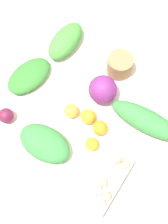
{
  "coord_description": "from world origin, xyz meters",
  "views": [
    {
      "loc": [
        0.4,
        -0.48,
        2.2
      ],
      "look_at": [
        0.0,
        0.0,
        0.8
      ],
      "focal_mm": 50.0,
      "sensor_mm": 36.0,
      "label": 1
    }
  ],
  "objects_px": {
    "greens_bunch_kale": "(29,76)",
    "greens_bunch_dandelion": "(45,143)",
    "orange_1": "(88,117)",
    "orange_2": "(100,128)",
    "orange_3": "(92,144)",
    "beet_root": "(6,116)",
    "greens_bunch_beet_tops": "(65,41)",
    "paper_bag": "(120,65)",
    "orange_0": "(71,111)",
    "egg_carton": "(109,183)",
    "greens_bunch_chard": "(146,120)",
    "cabbage_purple": "(103,90)"
  },
  "relations": [
    {
      "from": "beet_root",
      "to": "orange_0",
      "type": "relative_size",
      "value": 1.04
    },
    {
      "from": "greens_bunch_dandelion",
      "to": "orange_3",
      "type": "distance_m",
      "value": 0.22
    },
    {
      "from": "orange_0",
      "to": "orange_2",
      "type": "bearing_deg",
      "value": 6.76
    },
    {
      "from": "beet_root",
      "to": "orange_0",
      "type": "distance_m",
      "value": 0.32
    },
    {
      "from": "paper_bag",
      "to": "orange_1",
      "type": "bearing_deg",
      "value": -80.62
    },
    {
      "from": "egg_carton",
      "to": "greens_bunch_chard",
      "type": "relative_size",
      "value": 0.83
    },
    {
      "from": "orange_1",
      "to": "orange_2",
      "type": "distance_m",
      "value": 0.08
    },
    {
      "from": "greens_bunch_kale",
      "to": "greens_bunch_dandelion",
      "type": "relative_size",
      "value": 0.99
    },
    {
      "from": "greens_bunch_beet_tops",
      "to": "greens_bunch_dandelion",
      "type": "height_order",
      "value": "greens_bunch_beet_tops"
    },
    {
      "from": "paper_bag",
      "to": "beet_root",
      "type": "relative_size",
      "value": 1.76
    },
    {
      "from": "egg_carton",
      "to": "orange_3",
      "type": "bearing_deg",
      "value": 55.65
    },
    {
      "from": "greens_bunch_chard",
      "to": "greens_bunch_kale",
      "type": "relative_size",
      "value": 1.4
    },
    {
      "from": "egg_carton",
      "to": "beet_root",
      "type": "height_order",
      "value": "egg_carton"
    },
    {
      "from": "beet_root",
      "to": "orange_3",
      "type": "distance_m",
      "value": 0.44
    },
    {
      "from": "greens_bunch_beet_tops",
      "to": "orange_2",
      "type": "height_order",
      "value": "greens_bunch_beet_tops"
    },
    {
      "from": "egg_carton",
      "to": "paper_bag",
      "type": "bearing_deg",
      "value": 25.94
    },
    {
      "from": "greens_bunch_beet_tops",
      "to": "orange_0",
      "type": "distance_m",
      "value": 0.41
    },
    {
      "from": "greens_bunch_beet_tops",
      "to": "orange_2",
      "type": "xyz_separation_m",
      "value": [
        0.45,
        -0.27,
        -0.01
      ]
    },
    {
      "from": "greens_bunch_beet_tops",
      "to": "orange_3",
      "type": "xyz_separation_m",
      "value": [
        0.47,
        -0.36,
        -0.01
      ]
    },
    {
      "from": "orange_2",
      "to": "orange_3",
      "type": "relative_size",
      "value": 1.11
    },
    {
      "from": "paper_bag",
      "to": "greens_bunch_chard",
      "type": "relative_size",
      "value": 0.37
    },
    {
      "from": "greens_bunch_chard",
      "to": "orange_2",
      "type": "height_order",
      "value": "greens_bunch_chard"
    },
    {
      "from": "orange_0",
      "to": "orange_2",
      "type": "relative_size",
      "value": 1.0
    },
    {
      "from": "cabbage_purple",
      "to": "egg_carton",
      "type": "relative_size",
      "value": 0.48
    },
    {
      "from": "greens_bunch_chard",
      "to": "orange_1",
      "type": "bearing_deg",
      "value": -145.45
    },
    {
      "from": "paper_bag",
      "to": "greens_bunch_dandelion",
      "type": "height_order",
      "value": "paper_bag"
    },
    {
      "from": "orange_3",
      "to": "greens_bunch_chard",
      "type": "bearing_deg",
      "value": 63.32
    },
    {
      "from": "cabbage_purple",
      "to": "greens_bunch_beet_tops",
      "type": "distance_m",
      "value": 0.37
    },
    {
      "from": "greens_bunch_beet_tops",
      "to": "greens_bunch_dandelion",
      "type": "relative_size",
      "value": 1.02
    },
    {
      "from": "cabbage_purple",
      "to": "greens_bunch_beet_tops",
      "type": "height_order",
      "value": "cabbage_purple"
    },
    {
      "from": "orange_3",
      "to": "beet_root",
      "type": "bearing_deg",
      "value": -159.37
    },
    {
      "from": "paper_bag",
      "to": "orange_0",
      "type": "xyz_separation_m",
      "value": [
        -0.03,
        -0.35,
        -0.02
      ]
    },
    {
      "from": "greens_bunch_dandelion",
      "to": "orange_3",
      "type": "height_order",
      "value": "greens_bunch_dandelion"
    },
    {
      "from": "cabbage_purple",
      "to": "greens_bunch_kale",
      "type": "distance_m",
      "value": 0.39
    },
    {
      "from": "cabbage_purple",
      "to": "paper_bag",
      "type": "height_order",
      "value": "cabbage_purple"
    },
    {
      "from": "greens_bunch_chard",
      "to": "orange_0",
      "type": "relative_size",
      "value": 5.01
    },
    {
      "from": "greens_bunch_beet_tops",
      "to": "orange_1",
      "type": "bearing_deg",
      "value": -35.25
    },
    {
      "from": "orange_0",
      "to": "greens_bunch_dandelion",
      "type": "bearing_deg",
      "value": -85.31
    },
    {
      "from": "paper_bag",
      "to": "greens_bunch_kale",
      "type": "xyz_separation_m",
      "value": [
        -0.33,
        -0.34,
        -0.02
      ]
    },
    {
      "from": "greens_bunch_dandelion",
      "to": "beet_root",
      "type": "distance_m",
      "value": 0.24
    },
    {
      "from": "beet_root",
      "to": "orange_1",
      "type": "relative_size",
      "value": 1.0
    },
    {
      "from": "egg_carton",
      "to": "greens_bunch_beet_tops",
      "type": "bearing_deg",
      "value": 48.35
    },
    {
      "from": "beet_root",
      "to": "orange_2",
      "type": "bearing_deg",
      "value": 31.73
    },
    {
      "from": "beet_root",
      "to": "orange_1",
      "type": "distance_m",
      "value": 0.4
    },
    {
      "from": "greens_bunch_dandelion",
      "to": "cabbage_purple",
      "type": "bearing_deg",
      "value": 83.97
    },
    {
      "from": "greens_bunch_kale",
      "to": "beet_root",
      "type": "xyz_separation_m",
      "value": [
        0.07,
        -0.24,
        0.01
      ]
    },
    {
      "from": "paper_bag",
      "to": "greens_bunch_beet_tops",
      "type": "height_order",
      "value": "paper_bag"
    },
    {
      "from": "cabbage_purple",
      "to": "orange_0",
      "type": "height_order",
      "value": "cabbage_purple"
    },
    {
      "from": "beet_root",
      "to": "orange_2",
      "type": "distance_m",
      "value": 0.46
    },
    {
      "from": "paper_bag",
      "to": "orange_3",
      "type": "xyz_separation_m",
      "value": [
        0.15,
        -0.42,
        -0.02
      ]
    }
  ]
}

